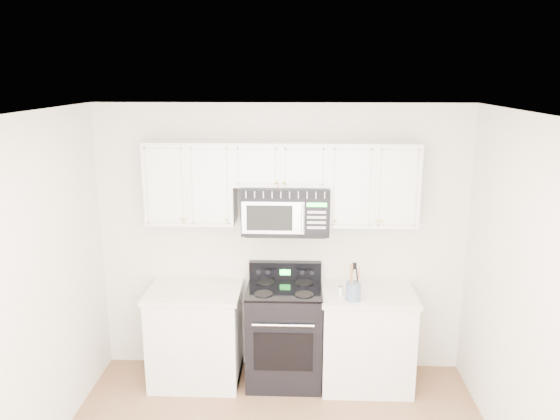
{
  "coord_description": "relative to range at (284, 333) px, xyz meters",
  "views": [
    {
      "loc": [
        0.18,
        -3.24,
        2.85
      ],
      "look_at": [
        0.0,
        1.3,
        1.72
      ],
      "focal_mm": 35.0,
      "sensor_mm": 36.0,
      "label": 1
    }
  ],
  "objects": [
    {
      "name": "range",
      "position": [
        0.0,
        0.0,
        0.0
      ],
      "size": [
        0.69,
        0.63,
        1.1
      ],
      "color": "black",
      "rests_on": "ground"
    },
    {
      "name": "utensil_crock",
      "position": [
        0.61,
        -0.22,
        0.53
      ],
      "size": [
        0.13,
        0.13,
        0.35
      ],
      "color": "slate",
      "rests_on": "base_cabinet_right"
    },
    {
      "name": "room",
      "position": [
        -0.03,
        -1.46,
        0.82
      ],
      "size": [
        3.51,
        3.51,
        2.61
      ],
      "color": "brown",
      "rests_on": "ground"
    },
    {
      "name": "microwave",
      "position": [
        0.01,
        0.09,
        1.18
      ],
      "size": [
        0.78,
        0.44,
        0.43
      ],
      "color": "black",
      "rests_on": "ground"
    },
    {
      "name": "shaker_salt",
      "position": [
        0.51,
        -0.13,
        0.49
      ],
      "size": [
        0.04,
        0.04,
        0.1
      ],
      "color": "white",
      "rests_on": "base_cabinet_right"
    },
    {
      "name": "upper_cabinets",
      "position": [
        -0.03,
        0.13,
        1.45
      ],
      "size": [
        2.44,
        0.37,
        0.75
      ],
      "color": "silver",
      "rests_on": "ground"
    },
    {
      "name": "base_cabinet_right",
      "position": [
        0.77,
        -0.02,
        -0.06
      ],
      "size": [
        0.86,
        0.65,
        0.92
      ],
      "color": "silver",
      "rests_on": "ground"
    },
    {
      "name": "shaker_pepper",
      "position": [
        0.58,
        -0.05,
        0.49
      ],
      "size": [
        0.04,
        0.04,
        0.1
      ],
      "color": "white",
      "rests_on": "base_cabinet_right"
    },
    {
      "name": "base_cabinet_left",
      "position": [
        -0.83,
        -0.02,
        -0.06
      ],
      "size": [
        0.86,
        0.65,
        0.92
      ],
      "color": "silver",
      "rests_on": "ground"
    }
  ]
}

